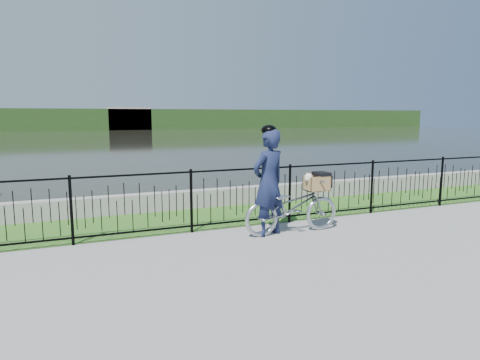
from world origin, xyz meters
name	(u,v)px	position (x,y,z in m)	size (l,w,h in m)	color
ground	(283,251)	(0.00, 0.00, 0.00)	(120.00, 120.00, 0.00)	gray
grass_strip	(224,215)	(0.00, 2.60, 0.00)	(60.00, 2.00, 0.01)	#34651F
water	(101,140)	(0.00, 33.00, 0.00)	(120.00, 120.00, 0.00)	#27271E
quay_wall	(209,198)	(0.00, 3.60, 0.20)	(60.00, 0.30, 0.40)	gray
fence	(243,197)	(0.00, 1.60, 0.58)	(14.00, 0.06, 1.15)	black
far_treeline	(85,119)	(0.00, 60.00, 1.50)	(120.00, 6.00, 3.00)	#234119
far_building_right	(129,119)	(6.00, 58.50, 1.60)	(6.00, 3.00, 3.20)	#A09180
bicycle_rig	(293,206)	(0.66, 0.88, 0.49)	(1.83, 0.64, 1.09)	#A4A9B0
cyclist	(269,182)	(0.21, 0.94, 0.95)	(0.78, 0.64, 1.93)	#161C3C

